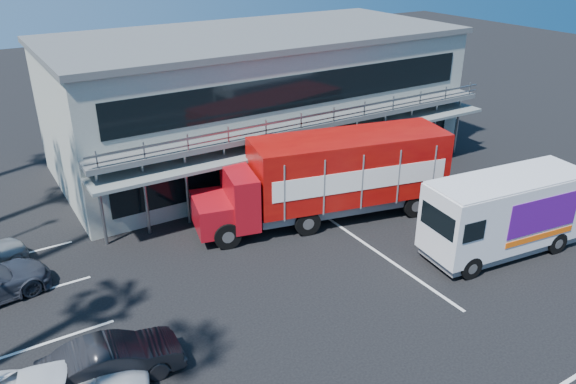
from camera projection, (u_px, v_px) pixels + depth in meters
ground at (384, 301)px, 20.45m from camera, size 120.00×120.00×0.00m
building at (257, 97)px, 31.86m from camera, size 22.40×12.00×7.30m
red_truck at (333, 175)px, 25.54m from camera, size 11.99×5.17×3.94m
white_van at (505, 213)px, 22.84m from camera, size 7.16×3.19×3.39m
parked_car_b at (112, 361)px, 16.57m from camera, size 4.23×1.70×1.37m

